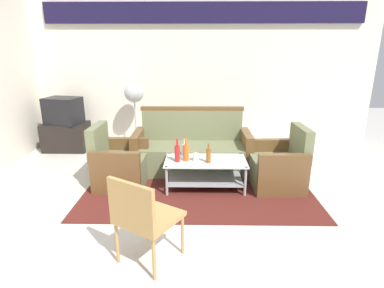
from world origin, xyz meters
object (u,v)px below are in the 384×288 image
Objects in this scene: bottle_brown at (208,155)px; bottle_clear at (184,150)px; tv_stand at (67,137)px; television at (63,111)px; couch at (192,151)px; coffee_table at (205,169)px; pedestal_fan at (134,97)px; wicker_chair at (142,214)px; bottle_orange at (186,152)px; cup at (196,157)px; armchair_right at (279,167)px; bottle_red at (177,153)px; armchair_left at (119,165)px.

bottle_brown is 1.05× the size of bottle_clear.
television is at bearing 77.17° from tv_stand.
coffee_table is (0.20, -0.67, -0.04)m from couch.
couch is at bearing 106.38° from coffee_table.
pedestal_fan reaches higher than wicker_chair.
wicker_chair reaches higher than bottle_orange.
cup is at bearing 156.61° from bottle_brown.
armchair_right is at bearing 153.24° from couch.
bottle_orange is (-0.07, -0.69, 0.21)m from couch.
wicker_chair is (-0.21, -1.52, -0.03)m from bottle_red.
tv_stand is at bearing 64.62° from armchair_right.
coffee_table is at bearing 10.24° from bottle_red.
wicker_chair is (2.00, -3.22, -0.27)m from television.
armchair_left is 0.67× the size of pedestal_fan.
tv_stand is at bearing 142.42° from bottle_red.
pedestal_fan reaches higher than armchair_right.
bottle_clear is at bearing 142.47° from bottle_brown.
television is at bearing -22.37° from couch.
pedestal_fan reaches higher than armchair_left.
armchair_right is at bearing 5.40° from bottle_red.
couch is at bearing -22.00° from tv_stand.
tv_stand is at bearing -177.83° from pedestal_fan.
coffee_table is 3.10m from television.
pedestal_fan reaches higher than couch.
television reaches higher than bottle_orange.
television reaches higher than armchair_left.
bottle_red reaches higher than bottle_orange.
pedestal_fan is 3.38m from wicker_chair.
bottle_orange is 2.87m from tv_stand.
television is at bearing 147.12° from bottle_clear.
tv_stand is at bearing 147.78° from coffee_table.
couch is at bearing 84.26° from bottle_orange.
bottle_red is 1.54m from wicker_chair.
television is (-2.39, 0.97, 0.44)m from couch.
bottle_brown is 0.33× the size of tv_stand.
armchair_left reaches higher than tv_stand.
cup is at bearing 105.33° from wicker_chair.
armchair_left is at bearing 175.03° from coffee_table.
armchair_left is 2.71× the size of bottle_red.
bottle_orange is 0.24× the size of pedestal_fan.
armchair_right reaches higher than tv_stand.
tv_stand is at bearing -22.31° from couch.
television is (-1.38, 1.53, 0.47)m from armchair_left.
coffee_table is at bearing 5.72° from bottle_orange.
wicker_chair reaches higher than tv_stand.
armchair_right is 2.31m from wicker_chair.
cup reaches higher than coffee_table.
pedestal_fan is (-0.06, 1.58, 0.73)m from armchair_left.
bottle_orange is 0.12m from bottle_red.
cup is (1.08, -0.13, 0.17)m from armchair_left.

